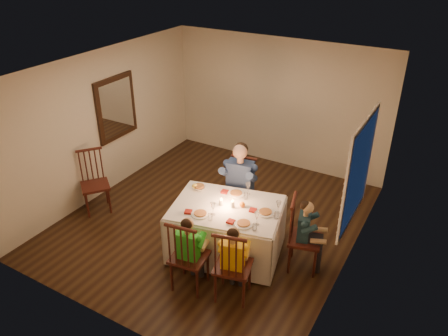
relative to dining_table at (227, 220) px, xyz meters
The scene contains 26 objects.
ground 1.05m from the dining_table, 134.78° to the left, with size 5.00×5.00×0.00m, color black.
wall_left 3.02m from the dining_table, 167.80° to the left, with size 0.02×5.00×2.60m, color beige.
wall_right 1.89m from the dining_table, 20.74° to the left, with size 0.02×5.00×2.60m, color beige.
wall_back 3.26m from the dining_table, 101.15° to the left, with size 4.50×0.02×2.60m, color beige.
ceiling 2.19m from the dining_table, 134.78° to the left, with size 5.00×5.00×0.00m, color white.
dining_table is the anchor object (origin of this frame).
chair_adult 1.04m from the dining_table, 105.73° to the left, with size 0.46×0.44×1.13m, color #36140E, non-canonical shape.
chair_near_left 1.06m from the dining_table, 94.98° to the right, with size 0.46×0.44×1.13m, color #36140E, non-canonical shape.
chair_near_right 1.08m from the dining_table, 55.23° to the right, with size 0.46×0.44×1.13m, color #36140E, non-canonical shape.
chair_end 1.29m from the dining_table, 13.38° to the left, with size 0.46×0.44×1.13m, color #36140E, non-canonical shape.
chair_extra 2.59m from the dining_table, behind, with size 0.46×0.43×1.11m, color #36140E, non-canonical shape.
adult 1.04m from the dining_table, 105.73° to the left, with size 0.56×0.51×1.43m, color navy, non-canonical shape.
child_green 1.06m from the dining_table, 94.98° to the right, with size 0.38×0.35×1.12m, color green, non-canonical shape.
child_yellow 1.08m from the dining_table, 55.23° to the right, with size 0.38×0.35×1.11m, color yellow, non-canonical shape.
child_teal 1.29m from the dining_table, 13.38° to the left, with size 0.38×0.35×1.11m, color #19333E, non-canonical shape.
setting_adult 0.44m from the dining_table, 96.82° to the left, with size 0.26×0.26×0.02m, color white.
setting_green 0.49m from the dining_table, 120.51° to the right, with size 0.26×0.26×0.02m, color white.
setting_yellow 0.55m from the dining_table, 33.31° to the right, with size 0.26×0.26×0.02m, color white.
setting_teal 0.62m from the dining_table, 12.49° to the left, with size 0.26×0.26×0.02m, color white.
candle_left 0.30m from the dining_table, 166.74° to the right, with size 0.06×0.06×0.10m, color white.
candle_right 0.30m from the dining_table, 13.26° to the left, with size 0.06×0.06×0.10m, color white.
squash 0.75m from the dining_table, 164.78° to the left, with size 0.09×0.09×0.09m, color yellow.
orange_fruit 0.35m from the dining_table, 27.68° to the left, with size 0.08×0.08×0.08m, color orange.
serving_bowl 0.69m from the dining_table, 160.96° to the left, with size 0.19×0.19×0.05m, color white.
wall_mirror 3.11m from the dining_table, 162.01° to the left, with size 0.06×0.95×1.15m.
window_blinds 1.97m from the dining_table, 24.32° to the left, with size 0.07×1.34×1.54m.
Camera 1 is at (3.21, -5.19, 4.29)m, focal length 35.00 mm.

